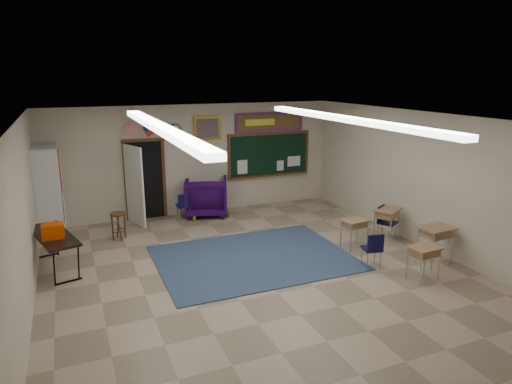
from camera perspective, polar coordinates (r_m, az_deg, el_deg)
name	(u,v)px	position (r m, az deg, el deg)	size (l,w,h in m)	color
floor	(260,275)	(9.01, 0.51, -10.29)	(9.00, 9.00, 0.00)	#9D876C
back_wall	(196,160)	(12.64, -7.55, 4.03)	(8.00, 0.04, 3.00)	beige
front_wall	(441,315)	(4.97, 22.11, -14.04)	(8.00, 0.04, 3.00)	beige
left_wall	(21,228)	(7.89, -27.31, -3.99)	(0.04, 9.00, 3.00)	beige
right_wall	(428,181)	(10.67, 20.69, 1.24)	(0.04, 9.00, 3.00)	beige
ceiling	(260,119)	(8.21, 0.56, 9.06)	(8.00, 9.00, 0.04)	beige
area_rug	(254,258)	(9.75, -0.27, -8.22)	(4.00, 3.00, 0.02)	#30405C
fluorescent_strips	(260,123)	(8.22, 0.56, 8.64)	(3.86, 6.00, 0.10)	white
doorway	(142,181)	(12.29, -14.06, 1.31)	(1.10, 0.89, 2.16)	black
chalkboard	(269,156)	(13.35, 1.67, 4.55)	(2.55, 0.14, 1.30)	#4F2D16
bulletin_board	(269,122)	(13.22, 1.69, 8.77)	(2.10, 0.05, 0.55)	#AF170F
framed_art_print	(207,128)	(12.58, -6.09, 7.94)	(0.75, 0.05, 0.65)	olive
wall_clock	(175,130)	(12.35, -10.12, 7.68)	(0.32, 0.05, 0.32)	black
wall_flags	(142,126)	(12.16, -14.06, 7.98)	(1.16, 0.06, 0.70)	red
storage_cabinet	(49,193)	(11.68, -24.43, -0.07)	(0.59, 1.25, 2.20)	beige
wingback_armchair	(206,196)	(12.58, -6.22, -0.56)	(1.11, 1.15, 1.04)	#200537
student_chair_reading	(183,206)	(12.28, -9.08, -1.79)	(0.37, 0.37, 0.73)	black
student_chair_desk_a	(372,250)	(9.50, 14.26, -6.99)	(0.37, 0.37, 0.74)	black
student_chair_desk_b	(387,223)	(11.10, 16.08, -3.79)	(0.40, 0.40, 0.80)	black
student_desk_front_left	(354,232)	(10.38, 12.19, -4.95)	(0.61, 0.48, 0.67)	#875F3F
student_desk_front_right	(387,223)	(11.04, 16.00, -3.71)	(0.80, 0.75, 0.77)	#875F3F
student_desk_back_left	(423,262)	(9.18, 20.18, -8.18)	(0.60, 0.47, 0.68)	#875F3F
student_desk_back_right	(435,243)	(10.01, 21.48, -6.01)	(0.69, 0.54, 0.80)	#875F3F
folding_table	(55,250)	(9.94, -23.85, -6.65)	(1.03, 1.87, 1.01)	black
wooden_stool	(119,226)	(11.19, -16.78, -4.05)	(0.36, 0.36, 0.64)	#523318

